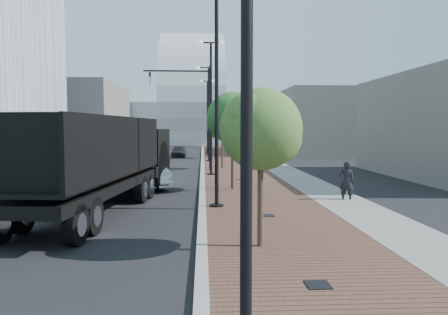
{
  "coord_description": "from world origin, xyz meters",
  "views": [
    {
      "loc": [
        0.04,
        -7.51,
        3.37
      ],
      "look_at": [
        1.0,
        12.0,
        2.0
      ],
      "focal_mm": 34.35,
      "sensor_mm": 36.0,
      "label": 1
    }
  ],
  "objects_px": {
    "dark_car_mid": "(142,155)",
    "pedestrian": "(347,182)",
    "white_sedan": "(144,172)",
    "dump_truck": "(119,166)"
  },
  "relations": [
    {
      "from": "dump_truck",
      "to": "white_sedan",
      "type": "relative_size",
      "value": 2.68
    },
    {
      "from": "dark_car_mid",
      "to": "pedestrian",
      "type": "height_order",
      "value": "pedestrian"
    },
    {
      "from": "white_sedan",
      "to": "pedestrian",
      "type": "bearing_deg",
      "value": -49.57
    },
    {
      "from": "white_sedan",
      "to": "pedestrian",
      "type": "height_order",
      "value": "pedestrian"
    },
    {
      "from": "pedestrian",
      "to": "white_sedan",
      "type": "bearing_deg",
      "value": -5.51
    },
    {
      "from": "white_sedan",
      "to": "pedestrian",
      "type": "distance_m",
      "value": 11.16
    },
    {
      "from": "white_sedan",
      "to": "dark_car_mid",
      "type": "bearing_deg",
      "value": 77.32
    },
    {
      "from": "dump_truck",
      "to": "dark_car_mid",
      "type": "xyz_separation_m",
      "value": [
        -2.4,
        24.14,
        -1.01
      ]
    },
    {
      "from": "dump_truck",
      "to": "pedestrian",
      "type": "relative_size",
      "value": 7.59
    },
    {
      "from": "dump_truck",
      "to": "dark_car_mid",
      "type": "height_order",
      "value": "dump_truck"
    }
  ]
}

